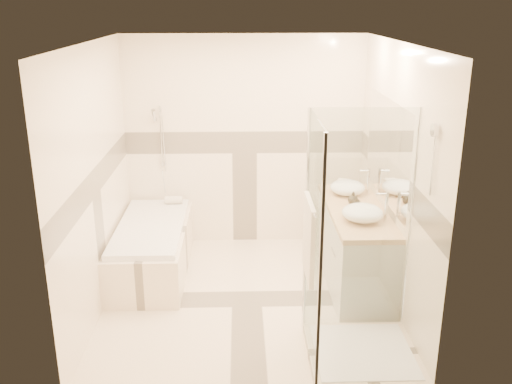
{
  "coord_description": "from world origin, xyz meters",
  "views": [
    {
      "loc": [
        -0.06,
        -5.08,
        2.84
      ],
      "look_at": [
        0.1,
        0.25,
        1.05
      ],
      "focal_mm": 40.0,
      "sensor_mm": 36.0,
      "label": 1
    }
  ],
  "objects_px": {
    "vanity": "(355,247)",
    "vessel_sink_far": "(362,213)",
    "bathtub": "(152,246)",
    "shower_enclosure": "(350,302)",
    "vessel_sink_near": "(347,188)",
    "amenity_bottle_a": "(356,203)",
    "amenity_bottle_b": "(353,198)"
  },
  "relations": [
    {
      "from": "vanity",
      "to": "vessel_sink_far",
      "type": "distance_m",
      "value": 0.61
    },
    {
      "from": "vessel_sink_near",
      "to": "shower_enclosure",
      "type": "bearing_deg",
      "value": -99.04
    },
    {
      "from": "vessel_sink_near",
      "to": "vessel_sink_far",
      "type": "distance_m",
      "value": 0.79
    },
    {
      "from": "amenity_bottle_a",
      "to": "vanity",
      "type": "bearing_deg",
      "value": 70.1
    },
    {
      "from": "vanity",
      "to": "amenity_bottle_a",
      "type": "height_order",
      "value": "amenity_bottle_a"
    },
    {
      "from": "bathtub",
      "to": "vessel_sink_far",
      "type": "xyz_separation_m",
      "value": [
        2.13,
        -0.69,
        0.62
      ]
    },
    {
      "from": "bathtub",
      "to": "vessel_sink_far",
      "type": "height_order",
      "value": "vessel_sink_far"
    },
    {
      "from": "vessel_sink_near",
      "to": "amenity_bottle_b",
      "type": "relative_size",
      "value": 2.76
    },
    {
      "from": "bathtub",
      "to": "vessel_sink_near",
      "type": "distance_m",
      "value": 2.22
    },
    {
      "from": "vessel_sink_near",
      "to": "amenity_bottle_b",
      "type": "distance_m",
      "value": 0.33
    },
    {
      "from": "vessel_sink_near",
      "to": "amenity_bottle_a",
      "type": "height_order",
      "value": "vessel_sink_near"
    },
    {
      "from": "bathtub",
      "to": "amenity_bottle_a",
      "type": "xyz_separation_m",
      "value": [
        2.13,
        -0.41,
        0.62
      ]
    },
    {
      "from": "bathtub",
      "to": "shower_enclosure",
      "type": "relative_size",
      "value": 0.83
    },
    {
      "from": "bathtub",
      "to": "vanity",
      "type": "relative_size",
      "value": 1.05
    },
    {
      "from": "shower_enclosure",
      "to": "vessel_sink_far",
      "type": "distance_m",
      "value": 1.05
    },
    {
      "from": "shower_enclosure",
      "to": "bathtub",
      "type": "bearing_deg",
      "value": 138.9
    },
    {
      "from": "vessel_sink_near",
      "to": "amenity_bottle_a",
      "type": "distance_m",
      "value": 0.5
    },
    {
      "from": "bathtub",
      "to": "vessel_sink_far",
      "type": "bearing_deg",
      "value": -18.05
    },
    {
      "from": "bathtub",
      "to": "vanity",
      "type": "height_order",
      "value": "vanity"
    },
    {
      "from": "bathtub",
      "to": "vessel_sink_near",
      "type": "height_order",
      "value": "vessel_sink_near"
    },
    {
      "from": "amenity_bottle_b",
      "to": "amenity_bottle_a",
      "type": "bearing_deg",
      "value": -90.0
    },
    {
      "from": "vessel_sink_near",
      "to": "amenity_bottle_b",
      "type": "xyz_separation_m",
      "value": [
        0.0,
        -0.33,
        -0.01
      ]
    },
    {
      "from": "vanity",
      "to": "vessel_sink_far",
      "type": "xyz_separation_m",
      "value": [
        -0.02,
        -0.34,
        0.5
      ]
    },
    {
      "from": "bathtub",
      "to": "vanity",
      "type": "xyz_separation_m",
      "value": [
        2.15,
        -0.35,
        0.12
      ]
    },
    {
      "from": "bathtub",
      "to": "amenity_bottle_b",
      "type": "height_order",
      "value": "amenity_bottle_b"
    },
    {
      "from": "shower_enclosure",
      "to": "vessel_sink_far",
      "type": "xyz_separation_m",
      "value": [
        0.27,
        0.93,
        0.42
      ]
    },
    {
      "from": "shower_enclosure",
      "to": "vessel_sink_near",
      "type": "height_order",
      "value": "shower_enclosure"
    },
    {
      "from": "bathtub",
      "to": "amenity_bottle_a",
      "type": "relative_size",
      "value": 11.39
    },
    {
      "from": "vanity",
      "to": "vessel_sink_far",
      "type": "relative_size",
      "value": 4.09
    },
    {
      "from": "bathtub",
      "to": "amenity_bottle_a",
      "type": "bearing_deg",
      "value": -10.77
    },
    {
      "from": "vessel_sink_far",
      "to": "amenity_bottle_b",
      "type": "bearing_deg",
      "value": 90.0
    },
    {
      "from": "shower_enclosure",
      "to": "vessel_sink_far",
      "type": "relative_size",
      "value": 5.15
    }
  ]
}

